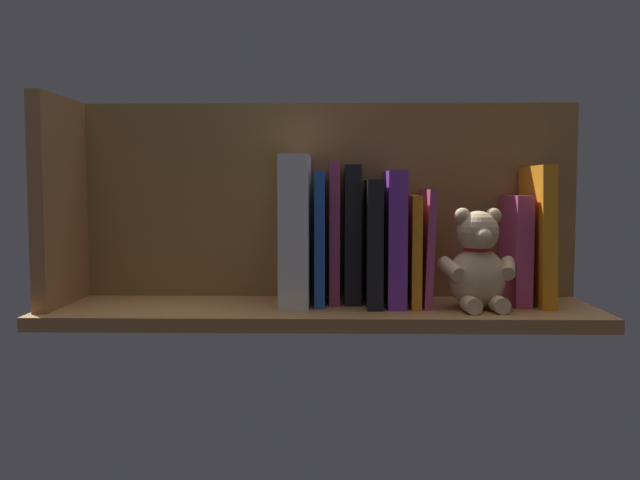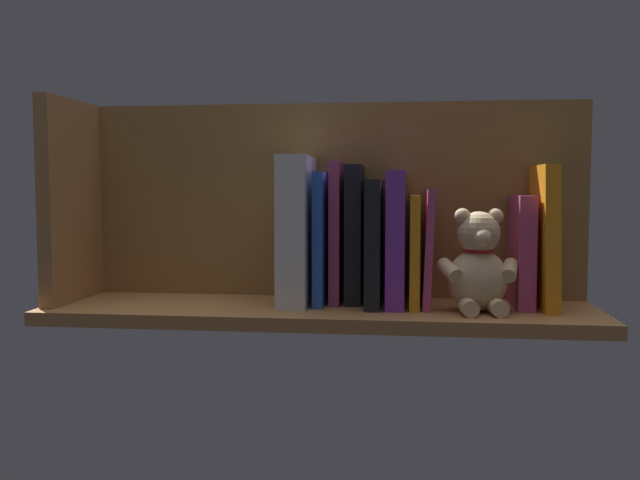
# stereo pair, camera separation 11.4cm
# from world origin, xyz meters

# --- Properties ---
(ground_plane) EXTENTS (0.91, 0.25, 0.02)m
(ground_plane) POSITION_xyz_m (0.00, 0.00, -0.01)
(ground_plane) COLOR #9E6B3D
(shelf_back_panel) EXTENTS (0.91, 0.02, 0.35)m
(shelf_back_panel) POSITION_xyz_m (0.00, -0.10, 0.17)
(shelf_back_panel) COLOR olive
(shelf_back_panel) RESTS_ON ground_plane
(shelf_side_divider) EXTENTS (0.02, 0.19, 0.35)m
(shelf_side_divider) POSITION_xyz_m (0.43, 0.00, 0.17)
(shelf_side_divider) COLOR #9E6B3D
(shelf_side_divider) RESTS_ON ground_plane
(book_0) EXTENTS (0.03, 0.14, 0.23)m
(book_0) POSITION_xyz_m (-0.36, -0.02, 0.12)
(book_0) COLOR orange
(book_0) RESTS_ON ground_plane
(book_1) EXTENTS (0.03, 0.12, 0.18)m
(book_1) POSITION_xyz_m (-0.33, -0.03, 0.09)
(book_1) COLOR #B23F72
(book_1) RESTS_ON ground_plane
(teddy_bear) EXTENTS (0.13, 0.11, 0.16)m
(teddy_bear) POSITION_xyz_m (-0.26, 0.03, 0.07)
(teddy_bear) COLOR #D1B284
(teddy_bear) RESTS_ON ground_plane
(book_2) EXTENTS (0.02, 0.14, 0.19)m
(book_2) POSITION_xyz_m (-0.18, -0.02, 0.10)
(book_2) COLOR #B23F72
(book_2) RESTS_ON ground_plane
(book_3) EXTENTS (0.02, 0.14, 0.18)m
(book_3) POSITION_xyz_m (-0.16, -0.02, 0.09)
(book_3) COLOR orange
(book_3) RESTS_ON ground_plane
(book_4) EXTENTS (0.03, 0.15, 0.22)m
(book_4) POSITION_xyz_m (-0.12, -0.02, 0.11)
(book_4) COLOR purple
(book_4) RESTS_ON ground_plane
(book_5) EXTENTS (0.03, 0.15, 0.21)m
(book_5) POSITION_xyz_m (-0.09, -0.02, 0.10)
(book_5) COLOR black
(book_5) RESTS_ON ground_plane
(book_6) EXTENTS (0.03, 0.10, 0.23)m
(book_6) POSITION_xyz_m (-0.05, -0.04, 0.12)
(book_6) COLOR black
(book_6) RESTS_ON ground_plane
(book_7) EXTENTS (0.02, 0.11, 0.24)m
(book_7) POSITION_xyz_m (-0.02, -0.04, 0.12)
(book_7) COLOR #B23F72
(book_7) RESTS_ON ground_plane
(book_8) EXTENTS (0.02, 0.13, 0.22)m
(book_8) POSITION_xyz_m (0.00, -0.03, 0.11)
(book_8) COLOR blue
(book_8) RESTS_ON ground_plane
(dictionary_thick_white) EXTENTS (0.05, 0.15, 0.25)m
(dictionary_thick_white) POSITION_xyz_m (0.04, -0.01, 0.12)
(dictionary_thick_white) COLOR silver
(dictionary_thick_white) RESTS_ON ground_plane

